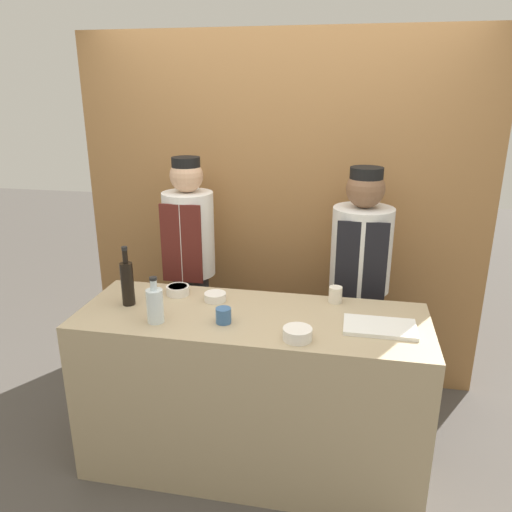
{
  "coord_description": "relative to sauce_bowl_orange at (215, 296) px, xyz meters",
  "views": [
    {
      "loc": [
        0.47,
        -2.3,
        2.04
      ],
      "look_at": [
        0.0,
        0.13,
        1.2
      ],
      "focal_mm": 35.0,
      "sensor_mm": 36.0,
      "label": 1
    }
  ],
  "objects": [
    {
      "name": "sauce_bowl_orange",
      "position": [
        0.0,
        0.0,
        0.0
      ],
      "size": [
        0.12,
        0.12,
        0.04
      ],
      "color": "white",
      "rests_on": "counter"
    },
    {
      "name": "cup_blue",
      "position": [
        0.11,
        -0.26,
        0.01
      ],
      "size": [
        0.08,
        0.08,
        0.08
      ],
      "color": "#386093",
      "rests_on": "counter"
    },
    {
      "name": "bottle_clear",
      "position": [
        -0.22,
        -0.31,
        0.07
      ],
      "size": [
        0.08,
        0.08,
        0.24
      ],
      "color": "silver",
      "rests_on": "counter"
    },
    {
      "name": "sauce_bowl_green",
      "position": [
        0.5,
        -0.36,
        0.01
      ],
      "size": [
        0.14,
        0.14,
        0.06
      ],
      "color": "white",
      "rests_on": "counter"
    },
    {
      "name": "cup_cream",
      "position": [
        0.65,
        0.1,
        0.02
      ],
      "size": [
        0.07,
        0.07,
        0.09
      ],
      "color": "silver",
      "rests_on": "counter"
    },
    {
      "name": "bottle_soy",
      "position": [
        -0.45,
        -0.14,
        0.1
      ],
      "size": [
        0.07,
        0.07,
        0.33
      ],
      "color": "black",
      "rests_on": "counter"
    },
    {
      "name": "cabinet_wall",
      "position": [
        0.23,
        0.92,
        0.25
      ],
      "size": [
        2.76,
        0.18,
        2.4
      ],
      "color": "olive",
      "rests_on": "ground_plane"
    },
    {
      "name": "counter",
      "position": [
        0.23,
        -0.14,
        -0.49
      ],
      "size": [
        1.82,
        0.65,
        0.92
      ],
      "color": "tan",
      "rests_on": "ground_plane"
    },
    {
      "name": "ground_plane",
      "position": [
        0.23,
        -0.14,
        -0.95
      ],
      "size": [
        14.0,
        14.0,
        0.0
      ],
      "primitive_type": "plane",
      "color": "#4C4742"
    },
    {
      "name": "chef_left",
      "position": [
        -0.32,
        0.53,
        -0.05
      ],
      "size": [
        0.33,
        0.33,
        1.63
      ],
      "color": "#28282D",
      "rests_on": "ground_plane"
    },
    {
      "name": "cutting_board",
      "position": [
        0.88,
        -0.18,
        -0.01
      ],
      "size": [
        0.35,
        0.21,
        0.02
      ],
      "color": "white",
      "rests_on": "counter"
    },
    {
      "name": "chef_right",
      "position": [
        0.78,
        0.53,
        -0.08
      ],
      "size": [
        0.37,
        0.37,
        1.6
      ],
      "color": "#28282D",
      "rests_on": "ground_plane"
    },
    {
      "name": "sauce_bowl_brown",
      "position": [
        -0.23,
        0.04,
        0.0
      ],
      "size": [
        0.13,
        0.13,
        0.05
      ],
      "color": "white",
      "rests_on": "counter"
    }
  ]
}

